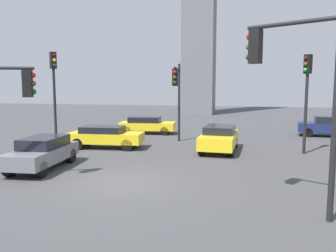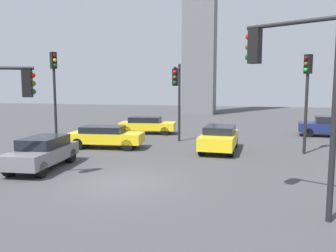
{
  "view_description": "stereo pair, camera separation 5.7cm",
  "coord_description": "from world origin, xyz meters",
  "px_view_note": "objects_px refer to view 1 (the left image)",
  "views": [
    {
      "loc": [
        4.54,
        -11.5,
        3.59
      ],
      "look_at": [
        0.53,
        5.04,
        1.6
      ],
      "focal_mm": 35.71,
      "sensor_mm": 36.0,
      "label": 1
    },
    {
      "loc": [
        4.6,
        -11.49,
        3.59
      ],
      "look_at": [
        0.53,
        5.04,
        1.6
      ],
      "focal_mm": 35.71,
      "sensor_mm": 36.0,
      "label": 2
    }
  ],
  "objects_px": {
    "car_1": "(105,136)",
    "car_3": "(330,126)",
    "traffic_light_3": "(294,76)",
    "traffic_light_2": "(54,81)",
    "traffic_light_4": "(177,88)",
    "car_0": "(147,125)",
    "car_4": "(219,138)",
    "car_2": "(43,152)",
    "traffic_light_1": "(307,85)"
  },
  "relations": [
    {
      "from": "car_2",
      "to": "car_3",
      "type": "xyz_separation_m",
      "value": [
        14.52,
        13.41,
        0.03
      ]
    },
    {
      "from": "traffic_light_2",
      "to": "car_4",
      "type": "bearing_deg",
      "value": 35.73
    },
    {
      "from": "traffic_light_1",
      "to": "traffic_light_2",
      "type": "height_order",
      "value": "traffic_light_2"
    },
    {
      "from": "traffic_light_1",
      "to": "car_0",
      "type": "xyz_separation_m",
      "value": [
        -10.59,
        5.5,
        -2.97
      ]
    },
    {
      "from": "traffic_light_4",
      "to": "car_0",
      "type": "xyz_separation_m",
      "value": [
        -3.28,
        4.12,
        -2.81
      ]
    },
    {
      "from": "car_0",
      "to": "car_1",
      "type": "height_order",
      "value": "car_0"
    },
    {
      "from": "traffic_light_2",
      "to": "car_1",
      "type": "distance_m",
      "value": 4.73
    },
    {
      "from": "traffic_light_3",
      "to": "car_3",
      "type": "distance_m",
      "value": 17.18
    },
    {
      "from": "traffic_light_1",
      "to": "car_3",
      "type": "bearing_deg",
      "value": -158.4
    },
    {
      "from": "traffic_light_1",
      "to": "car_1",
      "type": "distance_m",
      "value": 11.55
    },
    {
      "from": "traffic_light_2",
      "to": "car_4",
      "type": "height_order",
      "value": "traffic_light_2"
    },
    {
      "from": "traffic_light_4",
      "to": "car_3",
      "type": "xyz_separation_m",
      "value": [
        10.12,
        5.77,
        -2.74
      ]
    },
    {
      "from": "traffic_light_2",
      "to": "traffic_light_3",
      "type": "bearing_deg",
      "value": 0.21
    },
    {
      "from": "car_0",
      "to": "car_2",
      "type": "distance_m",
      "value": 11.82
    },
    {
      "from": "traffic_light_3",
      "to": "traffic_light_2",
      "type": "bearing_deg",
      "value": -7.62
    },
    {
      "from": "traffic_light_1",
      "to": "traffic_light_3",
      "type": "xyz_separation_m",
      "value": [
        -1.75,
        -9.12,
        0.23
      ]
    },
    {
      "from": "car_1",
      "to": "traffic_light_1",
      "type": "bearing_deg",
      "value": -0.73
    },
    {
      "from": "car_3",
      "to": "car_4",
      "type": "xyz_separation_m",
      "value": [
        -7.33,
        -7.44,
        -0.02
      ]
    },
    {
      "from": "traffic_light_4",
      "to": "car_1",
      "type": "xyz_separation_m",
      "value": [
        -3.82,
        -2.35,
        -2.8
      ]
    },
    {
      "from": "traffic_light_2",
      "to": "traffic_light_4",
      "type": "height_order",
      "value": "traffic_light_2"
    },
    {
      "from": "car_2",
      "to": "car_4",
      "type": "bearing_deg",
      "value": 124.48
    },
    {
      "from": "car_0",
      "to": "car_1",
      "type": "xyz_separation_m",
      "value": [
        -0.54,
        -6.47,
        0.01
      ]
    },
    {
      "from": "traffic_light_2",
      "to": "car_0",
      "type": "distance_m",
      "value": 8.02
    },
    {
      "from": "car_0",
      "to": "car_1",
      "type": "relative_size",
      "value": 0.98
    },
    {
      "from": "traffic_light_4",
      "to": "car_2",
      "type": "height_order",
      "value": "traffic_light_4"
    },
    {
      "from": "traffic_light_4",
      "to": "car_4",
      "type": "bearing_deg",
      "value": 53.02
    },
    {
      "from": "traffic_light_1",
      "to": "car_3",
      "type": "relative_size",
      "value": 1.21
    },
    {
      "from": "car_0",
      "to": "car_4",
      "type": "height_order",
      "value": "car_4"
    },
    {
      "from": "traffic_light_3",
      "to": "car_3",
      "type": "xyz_separation_m",
      "value": [
        4.57,
        16.26,
        -3.13
      ]
    },
    {
      "from": "car_1",
      "to": "car_3",
      "type": "bearing_deg",
      "value": 24.46
    },
    {
      "from": "traffic_light_2",
      "to": "traffic_light_1",
      "type": "bearing_deg",
      "value": 36.25
    },
    {
      "from": "car_3",
      "to": "car_4",
      "type": "relative_size",
      "value": 1.03
    },
    {
      "from": "traffic_light_3",
      "to": "car_2",
      "type": "height_order",
      "value": "traffic_light_3"
    },
    {
      "from": "car_1",
      "to": "car_0",
      "type": "bearing_deg",
      "value": 79.5
    },
    {
      "from": "traffic_light_2",
      "to": "traffic_light_3",
      "type": "distance_m",
      "value": 15.35
    },
    {
      "from": "traffic_light_4",
      "to": "traffic_light_2",
      "type": "bearing_deg",
      "value": -80.43
    },
    {
      "from": "traffic_light_3",
      "to": "traffic_light_4",
      "type": "height_order",
      "value": "traffic_light_3"
    },
    {
      "from": "traffic_light_4",
      "to": "car_0",
      "type": "relative_size",
      "value": 1.16
    },
    {
      "from": "car_0",
      "to": "car_3",
      "type": "relative_size",
      "value": 1.0
    },
    {
      "from": "traffic_light_1",
      "to": "traffic_light_3",
      "type": "height_order",
      "value": "traffic_light_3"
    },
    {
      "from": "car_2",
      "to": "car_3",
      "type": "relative_size",
      "value": 0.95
    },
    {
      "from": "car_3",
      "to": "car_2",
      "type": "bearing_deg",
      "value": 48.46
    },
    {
      "from": "traffic_light_3",
      "to": "car_1",
      "type": "bearing_deg",
      "value": -15.19
    },
    {
      "from": "traffic_light_2",
      "to": "car_0",
      "type": "height_order",
      "value": "traffic_light_2"
    },
    {
      "from": "car_0",
      "to": "traffic_light_4",
      "type": "bearing_deg",
      "value": -58.14
    },
    {
      "from": "car_1",
      "to": "car_3",
      "type": "distance_m",
      "value": 16.13
    },
    {
      "from": "traffic_light_2",
      "to": "car_1",
      "type": "bearing_deg",
      "value": 28.44
    },
    {
      "from": "traffic_light_2",
      "to": "car_2",
      "type": "relative_size",
      "value": 1.37
    },
    {
      "from": "traffic_light_3",
      "to": "car_4",
      "type": "relative_size",
      "value": 1.3
    },
    {
      "from": "car_1",
      "to": "car_4",
      "type": "relative_size",
      "value": 1.05
    }
  ]
}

